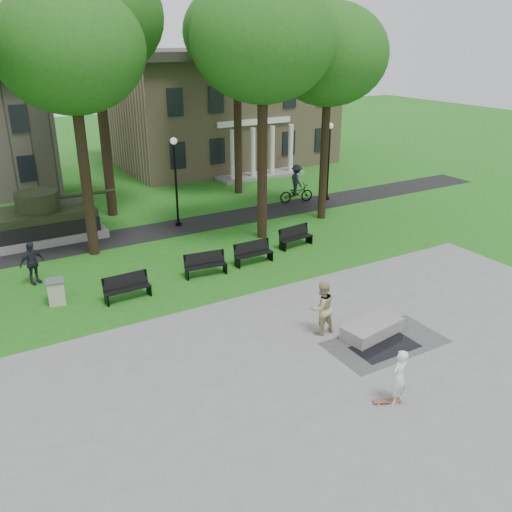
{
  "coord_description": "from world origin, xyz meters",
  "views": [
    {
      "loc": [
        -9.87,
        -13.78,
        9.48
      ],
      "look_at": [
        0.17,
        3.41,
        1.4
      ],
      "focal_mm": 38.0,
      "sensor_mm": 36.0,
      "label": 1
    }
  ],
  "objects_px": {
    "friend_watching": "(322,308)",
    "trash_bin": "(56,292)",
    "cyclist": "(296,187)",
    "park_bench_0": "(127,286)",
    "concrete_block": "(372,329)",
    "skateboarder": "(399,377)"
  },
  "relations": [
    {
      "from": "friend_watching",
      "to": "cyclist",
      "type": "height_order",
      "value": "cyclist"
    },
    {
      "from": "park_bench_0",
      "to": "cyclist",
      "type": "bearing_deg",
      "value": 28.64
    },
    {
      "from": "friend_watching",
      "to": "cyclist",
      "type": "bearing_deg",
      "value": -121.09
    },
    {
      "from": "trash_bin",
      "to": "friend_watching",
      "type": "bearing_deg",
      "value": -43.25
    },
    {
      "from": "skateboarder",
      "to": "friend_watching",
      "type": "relative_size",
      "value": 0.87
    },
    {
      "from": "concrete_block",
      "to": "trash_bin",
      "type": "relative_size",
      "value": 2.29
    },
    {
      "from": "friend_watching",
      "to": "trash_bin",
      "type": "bearing_deg",
      "value": -43.16
    },
    {
      "from": "skateboarder",
      "to": "concrete_block",
      "type": "bearing_deg",
      "value": -135.14
    },
    {
      "from": "skateboarder",
      "to": "park_bench_0",
      "type": "height_order",
      "value": "skateboarder"
    },
    {
      "from": "friend_watching",
      "to": "cyclist",
      "type": "distance_m",
      "value": 15.94
    },
    {
      "from": "concrete_block",
      "to": "skateboarder",
      "type": "relative_size",
      "value": 1.33
    },
    {
      "from": "friend_watching",
      "to": "trash_bin",
      "type": "height_order",
      "value": "friend_watching"
    },
    {
      "from": "friend_watching",
      "to": "concrete_block",
      "type": "bearing_deg",
      "value": 145.21
    },
    {
      "from": "skateboarder",
      "to": "park_bench_0",
      "type": "relative_size",
      "value": 0.91
    },
    {
      "from": "park_bench_0",
      "to": "trash_bin",
      "type": "bearing_deg",
      "value": 156.25
    },
    {
      "from": "cyclist",
      "to": "park_bench_0",
      "type": "distance_m",
      "value": 15.26
    },
    {
      "from": "friend_watching",
      "to": "park_bench_0",
      "type": "height_order",
      "value": "friend_watching"
    },
    {
      "from": "concrete_block",
      "to": "cyclist",
      "type": "height_order",
      "value": "cyclist"
    },
    {
      "from": "concrete_block",
      "to": "skateboarder",
      "type": "distance_m",
      "value": 3.74
    },
    {
      "from": "friend_watching",
      "to": "trash_bin",
      "type": "relative_size",
      "value": 1.98
    },
    {
      "from": "park_bench_0",
      "to": "trash_bin",
      "type": "distance_m",
      "value": 2.63
    },
    {
      "from": "skateboarder",
      "to": "park_bench_0",
      "type": "distance_m",
      "value": 11.01
    }
  ]
}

